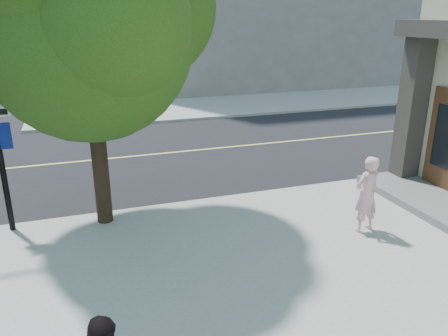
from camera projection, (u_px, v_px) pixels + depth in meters
name	position (u px, v px, depth m)	size (l,w,h in m)	color
ground	(34.00, 226.00, 10.11)	(140.00, 140.00, 0.00)	black
road_ew	(43.00, 165.00, 14.13)	(140.00, 9.00, 0.01)	black
sidewalk_ne	(245.00, 77.00, 33.40)	(29.00, 25.00, 0.12)	#98978D
man_on_phone	(367.00, 194.00, 9.37)	(0.61, 0.40, 1.68)	#D99FA5
street_tree	(92.00, 10.00, 8.65)	(5.26, 4.78, 6.98)	black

